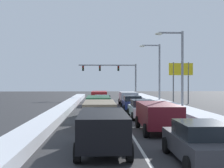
{
  "coord_description": "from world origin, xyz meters",
  "views": [
    {
      "loc": [
        -1.81,
        -4.65,
        2.97
      ],
      "look_at": [
        -0.17,
        33.57,
        2.64
      ],
      "focal_mm": 47.88,
      "sensor_mm": 36.0,
      "label": 1
    }
  ],
  "objects_px": {
    "sedan_charcoal_right_lane_nearest": "(200,142)",
    "suv_maroon_right_lane_second": "(158,115)",
    "suv_silver_right_lane_fifth": "(128,97)",
    "street_lamp_right_near": "(178,64)",
    "sedan_navy_right_lane_fourth": "(132,103)",
    "suv_red_center_lane_fifth": "(99,96)",
    "suv_green_center_lane_third": "(98,104)",
    "sedan_white_right_lane_third": "(142,109)",
    "suv_tan_center_lane_second": "(100,112)",
    "roadside_sign_right": "(181,74)",
    "sedan_gray_center_lane_fourth": "(102,102)",
    "traffic_light_gantry": "(116,72)",
    "suv_black_center_lane_nearest": "(103,128)",
    "street_lamp_right_mid": "(156,68)"
  },
  "relations": [
    {
      "from": "suv_green_center_lane_third",
      "to": "roadside_sign_right",
      "type": "relative_size",
      "value": 0.89
    },
    {
      "from": "suv_tan_center_lane_second",
      "to": "roadside_sign_right",
      "type": "xyz_separation_m",
      "value": [
        10.77,
        19.89,
        3.0
      ]
    },
    {
      "from": "street_lamp_right_near",
      "to": "sedan_white_right_lane_third",
      "type": "bearing_deg",
      "value": -139.04
    },
    {
      "from": "sedan_charcoal_right_lane_nearest",
      "to": "traffic_light_gantry",
      "type": "bearing_deg",
      "value": 90.87
    },
    {
      "from": "sedan_navy_right_lane_fourth",
      "to": "traffic_light_gantry",
      "type": "height_order",
      "value": "traffic_light_gantry"
    },
    {
      "from": "sedan_white_right_lane_third",
      "to": "suv_silver_right_lane_fifth",
      "type": "distance_m",
      "value": 12.97
    },
    {
      "from": "sedan_navy_right_lane_fourth",
      "to": "suv_red_center_lane_fifth",
      "type": "bearing_deg",
      "value": 111.65
    },
    {
      "from": "sedan_white_right_lane_third",
      "to": "sedan_navy_right_lane_fourth",
      "type": "distance_m",
      "value": 6.61
    },
    {
      "from": "sedan_charcoal_right_lane_nearest",
      "to": "suv_silver_right_lane_fifth",
      "type": "relative_size",
      "value": 0.92
    },
    {
      "from": "sedan_white_right_lane_third",
      "to": "suv_tan_center_lane_second",
      "type": "height_order",
      "value": "suv_tan_center_lane_second"
    },
    {
      "from": "sedan_gray_center_lane_fourth",
      "to": "suv_red_center_lane_fifth",
      "type": "height_order",
      "value": "suv_red_center_lane_fifth"
    },
    {
      "from": "suv_maroon_right_lane_second",
      "to": "roadside_sign_right",
      "type": "height_order",
      "value": "roadside_sign_right"
    },
    {
      "from": "suv_tan_center_lane_second",
      "to": "traffic_light_gantry",
      "type": "height_order",
      "value": "traffic_light_gantry"
    },
    {
      "from": "sedan_navy_right_lane_fourth",
      "to": "street_lamp_right_mid",
      "type": "distance_m",
      "value": 8.63
    },
    {
      "from": "suv_maroon_right_lane_second",
      "to": "suv_red_center_lane_fifth",
      "type": "height_order",
      "value": "same"
    },
    {
      "from": "roadside_sign_right",
      "to": "suv_maroon_right_lane_second",
      "type": "bearing_deg",
      "value": -108.77
    },
    {
      "from": "suv_tan_center_lane_second",
      "to": "suv_red_center_lane_fifth",
      "type": "xyz_separation_m",
      "value": [
        -0.03,
        19.84,
        0.0
      ]
    },
    {
      "from": "sedan_gray_center_lane_fourth",
      "to": "suv_maroon_right_lane_second",
      "type": "bearing_deg",
      "value": -78.35
    },
    {
      "from": "suv_red_center_lane_fifth",
      "to": "suv_black_center_lane_nearest",
      "type": "bearing_deg",
      "value": -89.63
    },
    {
      "from": "sedan_white_right_lane_third",
      "to": "suv_maroon_right_lane_second",
      "type": "bearing_deg",
      "value": -89.88
    },
    {
      "from": "sedan_white_right_lane_third",
      "to": "sedan_charcoal_right_lane_nearest",
      "type": "bearing_deg",
      "value": -88.96
    },
    {
      "from": "suv_silver_right_lane_fifth",
      "to": "roadside_sign_right",
      "type": "bearing_deg",
      "value": 17.01
    },
    {
      "from": "suv_green_center_lane_third",
      "to": "suv_red_center_lane_fifth",
      "type": "xyz_separation_m",
      "value": [
        0.06,
        13.21,
        0.0
      ]
    },
    {
      "from": "sedan_gray_center_lane_fourth",
      "to": "traffic_light_gantry",
      "type": "bearing_deg",
      "value": 83.19
    },
    {
      "from": "sedan_white_right_lane_third",
      "to": "suv_red_center_lane_fifth",
      "type": "height_order",
      "value": "suv_red_center_lane_fifth"
    },
    {
      "from": "sedan_navy_right_lane_fourth",
      "to": "sedan_white_right_lane_third",
      "type": "bearing_deg",
      "value": -89.49
    },
    {
      "from": "suv_silver_right_lane_fifth",
      "to": "traffic_light_gantry",
      "type": "height_order",
      "value": "traffic_light_gantry"
    },
    {
      "from": "suv_silver_right_lane_fifth",
      "to": "street_lamp_right_near",
      "type": "bearing_deg",
      "value": -69.02
    },
    {
      "from": "sedan_white_right_lane_third",
      "to": "suv_tan_center_lane_second",
      "type": "xyz_separation_m",
      "value": [
        -3.41,
        -4.71,
        0.25
      ]
    },
    {
      "from": "suv_black_center_lane_nearest",
      "to": "suv_red_center_lane_fifth",
      "type": "distance_m",
      "value": 26.37
    },
    {
      "from": "sedan_gray_center_lane_fourth",
      "to": "roadside_sign_right",
      "type": "height_order",
      "value": "roadside_sign_right"
    },
    {
      "from": "sedan_navy_right_lane_fourth",
      "to": "sedan_gray_center_lane_fourth",
      "type": "bearing_deg",
      "value": 146.97
    },
    {
      "from": "traffic_light_gantry",
      "to": "suv_maroon_right_lane_second",
      "type": "bearing_deg",
      "value": -89.32
    },
    {
      "from": "sedan_gray_center_lane_fourth",
      "to": "traffic_light_gantry",
      "type": "distance_m",
      "value": 22.74
    },
    {
      "from": "sedan_navy_right_lane_fourth",
      "to": "street_lamp_right_mid",
      "type": "xyz_separation_m",
      "value": [
        3.82,
        6.72,
        3.84
      ]
    },
    {
      "from": "sedan_charcoal_right_lane_nearest",
      "to": "sedan_navy_right_lane_fourth",
      "type": "distance_m",
      "value": 19.79
    },
    {
      "from": "traffic_light_gantry",
      "to": "sedan_charcoal_right_lane_nearest",
      "type": "bearing_deg",
      "value": -89.13
    },
    {
      "from": "sedan_gray_center_lane_fourth",
      "to": "suv_red_center_lane_fifth",
      "type": "distance_m",
      "value": 6.56
    },
    {
      "from": "suv_black_center_lane_nearest",
      "to": "traffic_light_gantry",
      "type": "xyz_separation_m",
      "value": [
        2.84,
        42.05,
        3.71
      ]
    },
    {
      "from": "sedan_white_right_lane_third",
      "to": "roadside_sign_right",
      "type": "xyz_separation_m",
      "value": [
        7.36,
        15.18,
        3.25
      ]
    },
    {
      "from": "suv_silver_right_lane_fifth",
      "to": "street_lamp_right_mid",
      "type": "bearing_deg",
      "value": 5.69
    },
    {
      "from": "street_lamp_right_mid",
      "to": "roadside_sign_right",
      "type": "relative_size",
      "value": 1.39
    },
    {
      "from": "suv_silver_right_lane_fifth",
      "to": "sedan_gray_center_lane_fourth",
      "type": "distance_m",
      "value": 5.46
    },
    {
      "from": "suv_red_center_lane_fifth",
      "to": "street_lamp_right_near",
      "type": "relative_size",
      "value": 0.65
    },
    {
      "from": "suv_tan_center_lane_second",
      "to": "street_lamp_right_near",
      "type": "height_order",
      "value": "street_lamp_right_near"
    },
    {
      "from": "sedan_charcoal_right_lane_nearest",
      "to": "suv_maroon_right_lane_second",
      "type": "bearing_deg",
      "value": 91.92
    },
    {
      "from": "suv_maroon_right_lane_second",
      "to": "roadside_sign_right",
      "type": "bearing_deg",
      "value": 71.23
    },
    {
      "from": "sedan_charcoal_right_lane_nearest",
      "to": "sedan_gray_center_lane_fourth",
      "type": "height_order",
      "value": "same"
    },
    {
      "from": "sedan_navy_right_lane_fourth",
      "to": "suv_black_center_lane_nearest",
      "type": "bearing_deg",
      "value": -100.19
    },
    {
      "from": "sedan_navy_right_lane_fourth",
      "to": "suv_maroon_right_lane_second",
      "type": "bearing_deg",
      "value": -89.68
    }
  ]
}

